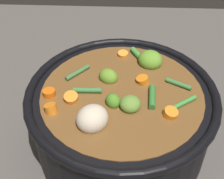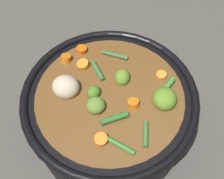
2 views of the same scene
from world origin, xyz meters
TOP-DOWN VIEW (x-y plane):
  - ground_plane at (0.00, 0.00)m, footprint 1.10×1.10m
  - cooking_pot at (0.00, -0.00)m, footprint 0.32×0.32m

SIDE VIEW (x-z plane):
  - ground_plane at x=0.00m, z-range 0.00..0.00m
  - cooking_pot at x=0.00m, z-range -0.01..0.15m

